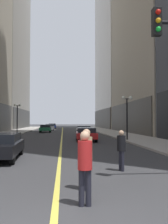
% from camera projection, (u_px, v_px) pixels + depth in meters
% --- Properties ---
extents(ground_plane, '(200.00, 200.00, 0.00)m').
position_uv_depth(ground_plane, '(62.00, 133.00, 38.48)').
color(ground_plane, '#38383A').
extents(sidewalk_left, '(4.50, 78.00, 0.15)m').
position_uv_depth(sidewalk_left, '(10.00, 133.00, 37.77)').
color(sidewalk_left, '#ADA8A0').
rests_on(sidewalk_left, ground).
extents(sidewalk_right, '(4.50, 78.00, 0.15)m').
position_uv_depth(sidewalk_right, '(112.00, 132.00, 39.20)').
color(sidewalk_right, '#ADA8A0').
rests_on(sidewalk_right, ground).
extents(lane_centre_stripe, '(0.16, 70.00, 0.01)m').
position_uv_depth(lane_centre_stripe, '(62.00, 133.00, 38.48)').
color(lane_centre_stripe, '#E5D64C').
rests_on(lane_centre_stripe, ground).
extents(building_right_mid, '(13.23, 24.00, 40.99)m').
position_uv_depth(building_right_mid, '(164.00, 12.00, 40.22)').
color(building_right_mid, '#B7AD99').
rests_on(building_right_mid, ground).
extents(building_right_far, '(10.98, 26.00, 51.42)m').
position_uv_depth(building_right_far, '(121.00, 35.00, 65.70)').
color(building_right_far, '#B7AD99').
rests_on(building_right_far, ground).
extents(car_black, '(1.99, 4.60, 1.32)m').
position_uv_depth(car_black, '(2.00, 145.00, 12.37)').
color(car_black, black).
rests_on(car_black, ground).
extents(car_red, '(2.05, 4.21, 1.32)m').
position_uv_depth(car_red, '(86.00, 134.00, 23.26)').
color(car_red, '#B21919').
rests_on(car_red, ground).
extents(car_silver, '(1.98, 4.78, 1.32)m').
position_uv_depth(car_silver, '(84.00, 130.00, 31.96)').
color(car_silver, '#B7B7BC').
rests_on(car_silver, ground).
extents(car_green, '(2.01, 4.18, 1.32)m').
position_uv_depth(car_green, '(45.00, 128.00, 41.75)').
color(car_green, '#196038').
rests_on(car_green, ground).
extents(car_grey, '(2.04, 4.67, 1.32)m').
position_uv_depth(car_grey, '(50.00, 127.00, 50.11)').
color(car_grey, slate).
rests_on(car_grey, ground).
extents(car_navy, '(2.11, 4.62, 1.32)m').
position_uv_depth(car_navy, '(52.00, 126.00, 60.85)').
color(car_navy, '#141E4C').
rests_on(car_navy, ground).
extents(pedestrian_in_black_coat, '(0.42, 0.42, 1.61)m').
position_uv_depth(pedestrian_in_black_coat, '(121.00, 147.00, 9.48)').
color(pedestrian_in_black_coat, black).
rests_on(pedestrian_in_black_coat, ground).
extents(pedestrian_in_red_jacket, '(0.36, 0.36, 1.75)m').
position_uv_depth(pedestrian_in_red_jacket, '(85.00, 162.00, 5.57)').
color(pedestrian_in_red_jacket, black).
rests_on(pedestrian_in_red_jacket, ground).
extents(pedestrian_in_tan_trench, '(0.48, 0.48, 1.75)m').
position_uv_depth(pedestrian_in_tan_trench, '(86.00, 154.00, 6.88)').
color(pedestrian_in_tan_trench, black).
rests_on(pedestrian_in_tan_trench, ground).
extents(street_lamp_left_far, '(1.06, 0.36, 4.43)m').
position_uv_depth(street_lamp_left_far, '(17.00, 112.00, 34.08)').
color(street_lamp_left_far, black).
rests_on(street_lamp_left_far, ground).
extents(street_lamp_right_mid, '(1.06, 0.36, 4.43)m').
position_uv_depth(street_lamp_right_mid, '(127.00, 108.00, 23.38)').
color(street_lamp_right_mid, black).
rests_on(street_lamp_right_mid, ground).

